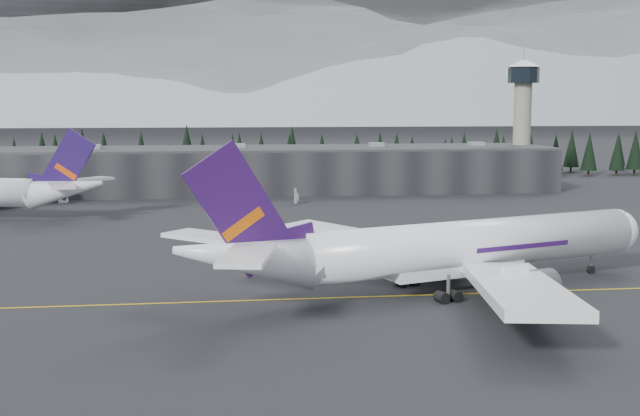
{
  "coord_description": "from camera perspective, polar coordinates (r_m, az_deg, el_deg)",
  "views": [
    {
      "loc": [
        -15.86,
        -103.67,
        25.65
      ],
      "look_at": [
        0.0,
        20.0,
        9.0
      ],
      "focal_mm": 45.0,
      "sensor_mm": 36.0,
      "label": 1
    }
  ],
  "objects": [
    {
      "name": "taxiline",
      "position": [
        106.05,
        1.52,
        -6.39
      ],
      "size": [
        400.0,
        0.4,
        0.02
      ],
      "primitive_type": "cube",
      "color": "gold",
      "rests_on": "ground"
    },
    {
      "name": "mountain_ridge",
      "position": [
        1104.09,
        -6.52,
        6.23
      ],
      "size": [
        4400.0,
        900.0,
        420.0
      ],
      "primitive_type": null,
      "color": "white",
      "rests_on": "ground"
    },
    {
      "name": "control_tower",
      "position": [
        248.87,
        14.21,
        6.86
      ],
      "size": [
        10.0,
        10.0,
        37.7
      ],
      "color": "gray",
      "rests_on": "ground"
    },
    {
      "name": "gse_vehicle_b",
      "position": [
        201.23,
        -1.68,
        0.48
      ],
      "size": [
        4.17,
        1.86,
        1.39
      ],
      "primitive_type": "imported",
      "rotation": [
        0.0,
        0.0,
        -1.62
      ],
      "color": "silver",
      "rests_on": "ground"
    },
    {
      "name": "gse_vehicle_a",
      "position": [
        211.83,
        -17.79,
        0.48
      ],
      "size": [
        3.72,
        5.5,
        1.4
      ],
      "primitive_type": "imported",
      "rotation": [
        0.0,
        0.0,
        0.3
      ],
      "color": "silver",
      "rests_on": "ground"
    },
    {
      "name": "ground",
      "position": [
        107.97,
        1.36,
        -6.14
      ],
      "size": [
        1400.0,
        1400.0,
        0.0
      ],
      "primitive_type": "plane",
      "color": "black",
      "rests_on": "ground"
    },
    {
      "name": "terminal",
      "position": [
        230.04,
        -3.33,
        2.77
      ],
      "size": [
        160.0,
        30.0,
        12.6
      ],
      "color": "black",
      "rests_on": "ground"
    },
    {
      "name": "jet_main",
      "position": [
        108.75,
        8.3,
        -2.9
      ],
      "size": [
        70.18,
        63.25,
        21.2
      ],
      "rotation": [
        0.0,
        0.0,
        0.32
      ],
      "color": "white",
      "rests_on": "ground"
    },
    {
      "name": "treeline",
      "position": [
        266.77,
        -3.89,
        3.69
      ],
      "size": [
        360.0,
        20.0,
        15.0
      ],
      "primitive_type": "cube",
      "color": "black",
      "rests_on": "ground"
    }
  ]
}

